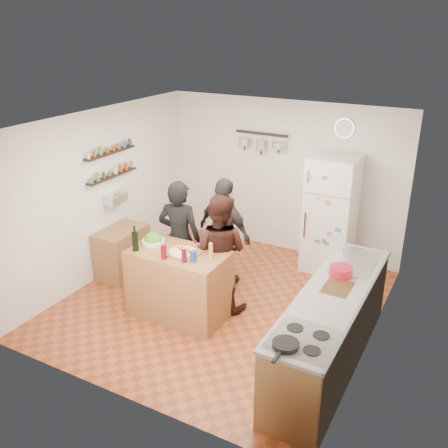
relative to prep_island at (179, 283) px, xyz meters
The scene contains 26 objects.
room_shell 1.23m from the prep_island, 68.35° to the left, with size 4.20×4.20×4.20m.
prep_island is the anchor object (origin of this frame).
pizza_board 0.47m from the prep_island, 14.04° to the right, with size 0.42×0.34×0.02m, color brown.
pizza 0.49m from the prep_island, 14.04° to the right, with size 0.34×0.34×0.02m, color #CCB586.
salad_bowl 0.64m from the prep_island, behind, with size 0.30×0.30×0.06m, color silver.
wine_bottle 0.80m from the prep_island, 156.25° to the right, with size 0.08×0.08×0.25m, color black.
wine_glass_near 0.60m from the prep_island, 101.77° to the right, with size 0.07×0.07×0.18m, color #5D0813.
wine_glass_far 0.61m from the prep_island, 42.27° to the right, with size 0.06×0.06×0.15m, color #520714.
pepper_mill 0.70m from the prep_island, ahead, with size 0.05×0.05×0.17m, color #AD8A48.
salt_canister 0.61m from the prep_island, 21.80° to the right, with size 0.08×0.08×0.13m, color navy.
person_left 0.68m from the prep_island, 121.47° to the left, with size 0.61×0.40×1.68m, color black.
person_center 0.66m from the prep_island, 50.40° to the left, with size 0.78×0.61×1.61m, color black.
person_back 1.09m from the prep_island, 83.88° to the left, with size 0.95×0.39×1.62m, color #2A2926.
counter_run 2.05m from the prep_island, ahead, with size 0.63×2.63×0.90m, color #9E7042.
stove_top 2.33m from the prep_island, 26.47° to the right, with size 0.60×0.62×0.02m, color white.
skillet 2.34m from the prep_island, 31.73° to the right, with size 0.25×0.25×0.05m, color black.
sink 2.24m from the prep_island, 20.91° to the left, with size 0.50×0.80×0.03m, color silver.
cutting_board 2.10m from the prep_island, ahead, with size 0.30×0.40×0.02m, color olive.
red_bowl 2.09m from the prep_island, ahead, with size 0.27×0.27×0.11m, color #A41226.
fridge 2.62m from the prep_island, 59.87° to the left, with size 0.70×0.68×1.80m, color white.
wall_clock 3.33m from the prep_island, 63.18° to the left, with size 0.30×0.30×0.03m, color silver.
spice_shelf_lower 2.02m from the prep_island, 156.73° to the left, with size 0.12×1.00×0.03m, color black.
spice_shelf_upper 2.22m from the prep_island, 156.73° to the left, with size 0.12×1.00×0.03m, color black.
produce_basket 1.83m from the prep_island, 156.33° to the left, with size 0.18×0.35×0.14m, color silver.
side_table 1.50m from the prep_island, 159.02° to the left, with size 0.50×0.80×0.73m, color #93633E.
pot_rack 2.90m from the prep_island, 90.11° to the left, with size 0.90×0.04×0.04m, color black.
Camera 1 is at (2.89, -5.21, 3.66)m, focal length 40.00 mm.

